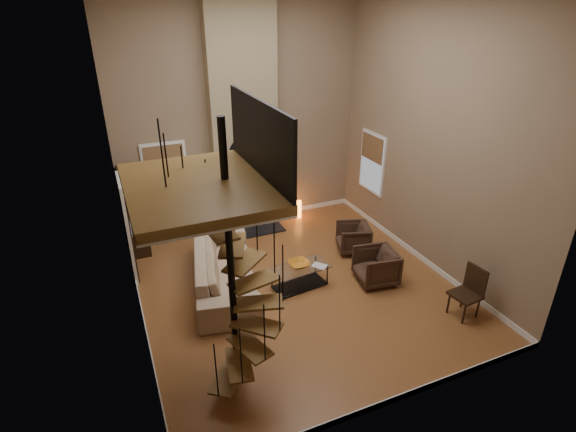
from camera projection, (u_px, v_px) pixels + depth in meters
name	position (u px, v px, depth m)	size (l,w,h in m)	color
ground	(296.00, 286.00, 9.07)	(6.00, 6.50, 0.01)	#AD6C37
back_wall	(241.00, 117.00, 10.56)	(6.00, 0.02, 5.50)	#8D755B
front_wall	(411.00, 237.00, 5.18)	(6.00, 0.02, 5.50)	#8D755B
left_wall	(119.00, 181.00, 6.80)	(0.02, 6.50, 5.50)	#8D755B
right_wall	(433.00, 138.00, 8.93)	(0.02, 6.50, 5.50)	#8D755B
baseboard_back	(246.00, 219.00, 11.72)	(6.00, 0.02, 0.12)	white
baseboard_front	(388.00, 402.00, 6.36)	(6.00, 0.02, 0.12)	white
baseboard_left	(144.00, 320.00, 7.98)	(0.02, 6.50, 0.12)	white
baseboard_right	(415.00, 253.00, 10.10)	(0.02, 6.50, 0.12)	white
chimney_breast	(243.00, 119.00, 10.40)	(1.60, 0.38, 5.50)	#9A8764
hearth	(254.00, 231.00, 11.18)	(1.50, 0.60, 0.04)	black
firebox	(250.00, 207.00, 11.19)	(0.95, 0.02, 0.72)	black
mantel	(250.00, 186.00, 10.87)	(1.70, 0.18, 0.06)	white
mirror_frame	(248.00, 154.00, 10.57)	(0.94, 0.94, 0.10)	black
mirror_disc	(248.00, 154.00, 10.58)	(0.80, 0.80, 0.01)	white
vase_left	(227.00, 183.00, 10.64)	(0.24, 0.24, 0.25)	black
vase_right	(272.00, 177.00, 11.05)	(0.20, 0.20, 0.21)	#1A545B
window_back	(166.00, 173.00, 10.35)	(1.02, 0.06, 1.52)	white
window_right	(372.00, 162.00, 11.07)	(0.06, 1.02, 1.52)	white
entry_door	(128.00, 229.00, 9.05)	(0.10, 1.05, 2.16)	white
loft	(206.00, 182.00, 5.44)	(1.70, 2.20, 1.09)	brown
spiral_stair	(232.00, 276.00, 6.18)	(1.47, 1.47, 4.06)	black
hutch	(134.00, 213.00, 9.98)	(0.42, 0.90, 2.00)	black
sofa	(224.00, 269.00, 8.90)	(2.92, 1.14, 0.85)	tan
armchair_near	(356.00, 237.00, 10.17)	(0.70, 0.72, 0.65)	#3E291D
armchair_far	(379.00, 266.00, 9.08)	(0.77, 0.79, 0.72)	#3E291D
coffee_table	(300.00, 274.00, 8.92)	(1.23, 0.71, 0.45)	silver
bowl	(299.00, 264.00, 8.87)	(0.42, 0.42, 0.10)	orange
book	(319.00, 267.00, 8.85)	(0.21, 0.28, 0.03)	gray
floor_lamp	(213.00, 197.00, 9.60)	(0.38, 0.38, 1.70)	black
accent_lamp	(299.00, 209.00, 11.81)	(0.13, 0.13, 0.47)	orange
side_chair	(469.00, 290.00, 8.03)	(0.52, 0.52, 0.99)	black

